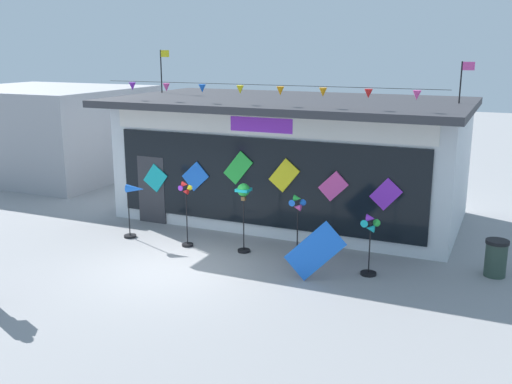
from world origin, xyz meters
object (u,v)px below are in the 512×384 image
at_px(wind_spinner_far_left, 134,200).
at_px(trash_bin, 496,258).
at_px(display_kite_on_ground, 315,251).
at_px(wind_spinner_center_left, 244,199).
at_px(wind_spinner_right, 370,237).
at_px(wind_spinner_center_right, 297,221).
at_px(kite_shop_building, 293,157).
at_px(wind_spinner_left, 186,207).

bearing_deg(wind_spinner_far_left, trash_bin, 6.61).
distance_m(wind_spinner_far_left, display_kite_on_ground, 5.53).
height_order(wind_spinner_center_left, display_kite_on_ground, wind_spinner_center_left).
bearing_deg(wind_spinner_far_left, wind_spinner_right, -0.71).
distance_m(wind_spinner_center_left, wind_spinner_center_right, 1.59).
height_order(kite_shop_building, wind_spinner_center_left, kite_shop_building).
height_order(wind_spinner_center_right, trash_bin, wind_spinner_center_right).
relative_size(wind_spinner_far_left, wind_spinner_center_right, 0.88).
xyz_separation_m(wind_spinner_far_left, trash_bin, (9.15, 1.06, -0.66)).
bearing_deg(wind_spinner_left, trash_bin, 8.19).
height_order(wind_spinner_center_right, wind_spinner_right, wind_spinner_center_right).
xyz_separation_m(wind_spinner_center_left, wind_spinner_center_right, (1.54, -0.27, -0.32)).
relative_size(wind_spinner_left, wind_spinner_right, 1.20).
relative_size(wind_spinner_far_left, wind_spinner_left, 0.86).
height_order(kite_shop_building, wind_spinner_left, kite_shop_building).
relative_size(wind_spinner_center_left, wind_spinner_center_right, 1.04).
bearing_deg(wind_spinner_center_right, trash_bin, 14.38).
relative_size(kite_shop_building, wind_spinner_left, 5.85).
distance_m(wind_spinner_center_left, display_kite_on_ground, 2.58).
distance_m(kite_shop_building, display_kite_on_ground, 5.39).
distance_m(wind_spinner_far_left, wind_spinner_center_left, 3.22).
bearing_deg(kite_shop_building, wind_spinner_left, -110.89).
bearing_deg(trash_bin, wind_spinner_center_left, -171.75).
bearing_deg(wind_spinner_left, wind_spinner_right, -0.71).
height_order(wind_spinner_far_left, display_kite_on_ground, wind_spinner_far_left).
height_order(wind_spinner_right, trash_bin, wind_spinner_right).
xyz_separation_m(wind_spinner_left, trash_bin, (7.51, 1.08, -0.65)).
bearing_deg(kite_shop_building, wind_spinner_center_left, -89.05).
distance_m(kite_shop_building, wind_spinner_center_left, 3.72).
xyz_separation_m(wind_spinner_far_left, display_kite_on_ground, (5.45, -0.84, -0.41)).
distance_m(wind_spinner_left, display_kite_on_ground, 3.91).
xyz_separation_m(wind_spinner_far_left, wind_spinner_center_left, (3.20, 0.20, 0.32)).
height_order(kite_shop_building, wind_spinner_far_left, kite_shop_building).
distance_m(wind_spinner_left, wind_spinner_center_right, 3.09).
xyz_separation_m(wind_spinner_far_left, wind_spinner_center_right, (4.74, -0.07, -0.01)).
bearing_deg(wind_spinner_far_left, wind_spinner_left, -0.69).
bearing_deg(wind_spinner_center_right, wind_spinner_right, -0.28).
height_order(kite_shop_building, display_kite_on_ground, kite_shop_building).
relative_size(wind_spinner_far_left, display_kite_on_ground, 1.19).
distance_m(trash_bin, display_kite_on_ground, 4.17).
bearing_deg(kite_shop_building, wind_spinner_center_right, -68.05).
bearing_deg(display_kite_on_ground, wind_spinner_right, 35.92).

